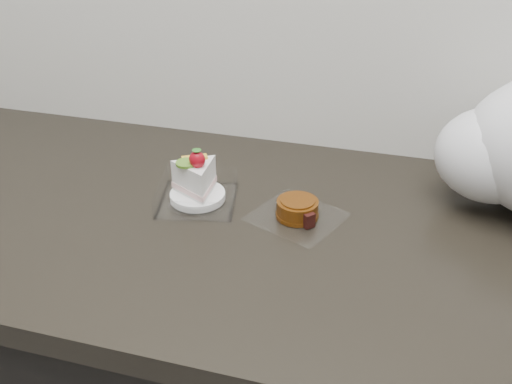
% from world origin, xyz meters
% --- Properties ---
extents(cake_tray, '(0.15, 0.15, 0.10)m').
position_xyz_m(cake_tray, '(-0.17, 1.73, 0.93)').
color(cake_tray, white).
rests_on(cake_tray, counter).
extents(mooncake_wrap, '(0.18, 0.17, 0.03)m').
position_xyz_m(mooncake_wrap, '(0.01, 1.72, 0.91)').
color(mooncake_wrap, white).
rests_on(mooncake_wrap, counter).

